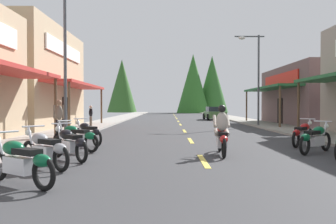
% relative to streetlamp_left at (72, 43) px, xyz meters
% --- Properties ---
extents(ground, '(10.36, 88.16, 0.10)m').
position_rel_streetlamp_left_xyz_m(ground, '(5.27, 14.55, -4.37)').
color(ground, '#38383A').
extents(sidewalk_left, '(2.76, 88.16, 0.12)m').
position_rel_streetlamp_left_xyz_m(sidewalk_left, '(-1.29, 14.55, -4.26)').
color(sidewalk_left, '#9E9991').
rests_on(sidewalk_left, ground).
extents(sidewalk_right, '(2.76, 88.16, 0.12)m').
position_rel_streetlamp_left_xyz_m(sidewalk_right, '(11.83, 14.55, -4.26)').
color(sidewalk_right, gray).
rests_on(sidewalk_right, ground).
extents(centerline_dashes, '(0.16, 64.55, 0.01)m').
position_rel_streetlamp_left_xyz_m(centerline_dashes, '(5.27, 18.27, -4.32)').
color(centerline_dashes, '#E0C64C').
rests_on(centerline_dashes, ground).
extents(storefront_left_far, '(10.52, 10.76, 6.70)m').
position_rel_streetlamp_left_xyz_m(storefront_left_far, '(-7.00, 7.94, -0.97)').
color(storefront_left_far, tan).
rests_on(storefront_left_far, ground).
extents(storefront_right_far, '(8.48, 11.34, 4.60)m').
position_rel_streetlamp_left_xyz_m(storefront_right_far, '(16.51, 12.22, -2.02)').
color(storefront_right_far, brown).
rests_on(storefront_right_far, ground).
extents(streetlamp_left, '(2.14, 0.30, 6.71)m').
position_rel_streetlamp_left_xyz_m(streetlamp_left, '(0.00, 0.00, 0.00)').
color(streetlamp_left, '#474C51').
rests_on(streetlamp_left, ground).
extents(streetlamp_right, '(2.14, 0.30, 6.63)m').
position_rel_streetlamp_left_xyz_m(streetlamp_right, '(10.54, 9.84, -0.04)').
color(streetlamp_right, '#474C51').
rests_on(streetlamp_right, ground).
extents(motorcycle_parked_right_3, '(1.65, 1.51, 1.04)m').
position_rel_streetlamp_left_xyz_m(motorcycle_parked_right_3, '(9.06, -4.38, -3.83)').
color(motorcycle_parked_right_3, black).
rests_on(motorcycle_parked_right_3, ground).
extents(motorcycle_parked_right_4, '(1.44, 1.71, 1.04)m').
position_rel_streetlamp_left_xyz_m(motorcycle_parked_right_4, '(9.40, -2.42, -3.83)').
color(motorcycle_parked_right_4, black).
rests_on(motorcycle_parked_right_4, ground).
extents(motorcycle_parked_left_0, '(1.82, 1.30, 1.04)m').
position_rel_streetlamp_left_xyz_m(motorcycle_parked_left_0, '(1.44, -9.03, -3.83)').
color(motorcycle_parked_left_0, black).
rests_on(motorcycle_parked_left_0, ground).
extents(motorcycle_parked_left_1, '(1.68, 1.48, 1.04)m').
position_rel_streetlamp_left_xyz_m(motorcycle_parked_left_1, '(1.26, -7.16, -3.83)').
color(motorcycle_parked_left_1, black).
rests_on(motorcycle_parked_left_1, ground).
extents(motorcycle_parked_left_2, '(1.47, 1.69, 1.04)m').
position_rel_streetlamp_left_xyz_m(motorcycle_parked_left_2, '(1.50, -5.83, -3.83)').
color(motorcycle_parked_left_2, black).
rests_on(motorcycle_parked_left_2, ground).
extents(motorcycle_parked_left_3, '(1.87, 1.22, 1.04)m').
position_rel_streetlamp_left_xyz_m(motorcycle_parked_left_3, '(1.16, -3.91, -3.83)').
color(motorcycle_parked_left_3, black).
rests_on(motorcycle_parked_left_3, ground).
extents(motorcycle_parked_left_4, '(1.50, 1.66, 1.04)m').
position_rel_streetlamp_left_xyz_m(motorcycle_parked_left_4, '(1.15, -2.10, -3.83)').
color(motorcycle_parked_left_4, black).
rests_on(motorcycle_parked_left_4, ground).
extents(rider_cruising_lead, '(0.60, 2.14, 1.57)m').
position_rel_streetlamp_left_xyz_m(rider_cruising_lead, '(5.96, -4.80, -3.67)').
color(rider_cruising_lead, black).
rests_on(rider_cruising_lead, ground).
extents(pedestrian_by_shop, '(0.39, 0.52, 1.53)m').
position_rel_streetlamp_left_xyz_m(pedestrian_by_shop, '(-1.10, 8.82, -3.45)').
color(pedestrian_by_shop, '#726659').
rests_on(pedestrian_by_shop, ground).
extents(pedestrian_browsing, '(0.55, 0.34, 1.81)m').
position_rel_streetlamp_left_xyz_m(pedestrian_browsing, '(-0.61, 0.04, -3.26)').
color(pedestrian_browsing, black).
rests_on(pedestrian_browsing, ground).
extents(parked_car_curbside, '(2.20, 4.37, 1.40)m').
position_rel_streetlamp_left_xyz_m(parked_car_curbside, '(9.25, 21.83, -3.64)').
color(parked_car_curbside, '#4C723F').
rests_on(parked_car_curbside, ground).
extents(treeline_backdrop, '(26.12, 13.13, 11.92)m').
position_rel_streetlamp_left_xyz_m(treeline_backdrop, '(6.88, 58.88, 1.41)').
color(treeline_backdrop, '#225E23').
rests_on(treeline_backdrop, ground).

